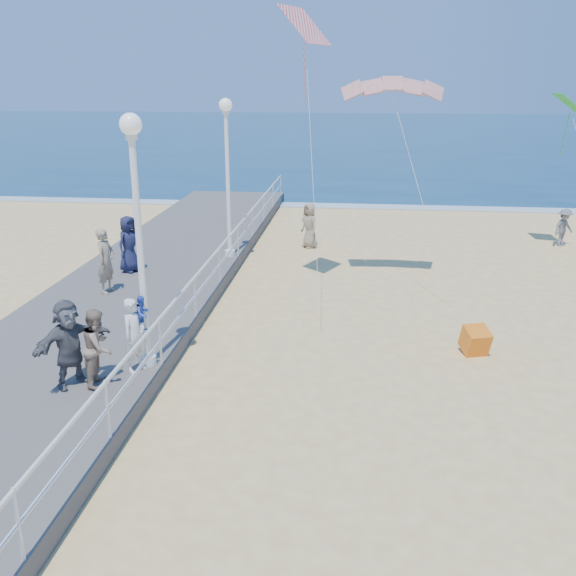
# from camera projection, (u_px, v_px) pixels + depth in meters

# --- Properties ---
(ground) EXTENTS (160.00, 160.00, 0.00)m
(ground) POSITION_uv_depth(u_px,v_px,m) (394.00, 393.00, 13.58)
(ground) COLOR #EBC77B
(ground) RESTS_ON ground
(ocean) EXTENTS (160.00, 90.00, 0.05)m
(ocean) POSITION_uv_depth(u_px,v_px,m) (370.00, 134.00, 74.90)
(ocean) COLOR #0D304E
(ocean) RESTS_ON ground
(surf_line) EXTENTS (160.00, 1.20, 0.04)m
(surf_line) POSITION_uv_depth(u_px,v_px,m) (377.00, 207.00, 32.91)
(surf_line) COLOR white
(surf_line) RESTS_ON ground
(boardwalk) EXTENTS (5.00, 44.00, 0.40)m
(boardwalk) POSITION_uv_depth(u_px,v_px,m) (56.00, 367.00, 14.32)
(boardwalk) COLOR #64605A
(boardwalk) RESTS_ON ground
(railing) EXTENTS (0.05, 42.00, 0.55)m
(railing) POSITION_uv_depth(u_px,v_px,m) (159.00, 328.00, 13.73)
(railing) COLOR white
(railing) RESTS_ON boardwalk
(lamp_post_mid) EXTENTS (0.44, 0.44, 5.32)m
(lamp_post_mid) POSITION_uv_depth(u_px,v_px,m) (138.00, 217.00, 13.01)
(lamp_post_mid) COLOR white
(lamp_post_mid) RESTS_ON boardwalk
(lamp_post_far) EXTENTS (0.44, 0.44, 5.32)m
(lamp_post_far) POSITION_uv_depth(u_px,v_px,m) (227.00, 162.00, 21.50)
(lamp_post_far) COLOR white
(lamp_post_far) RESTS_ON boardwalk
(woman_holding_toddler) EXTENTS (0.59, 0.70, 1.62)m
(woman_holding_toddler) POSITION_uv_depth(u_px,v_px,m) (135.00, 335.00, 13.46)
(woman_holding_toddler) COLOR silver
(woman_holding_toddler) RESTS_ON boardwalk
(toddler_held) EXTENTS (0.43, 0.47, 0.79)m
(toddler_held) POSITION_uv_depth(u_px,v_px,m) (142.00, 314.00, 13.45)
(toddler_held) COLOR blue
(toddler_held) RESTS_ON boardwalk
(spectator_1) EXTENTS (0.66, 0.82, 1.61)m
(spectator_1) POSITION_uv_depth(u_px,v_px,m) (98.00, 347.00, 12.89)
(spectator_1) COLOR gray
(spectator_1) RESTS_ON boardwalk
(spectator_4) EXTENTS (0.91, 1.05, 1.82)m
(spectator_4) POSITION_uv_depth(u_px,v_px,m) (129.00, 244.00, 20.41)
(spectator_4) COLOR #1B1E3C
(spectator_4) RESTS_ON boardwalk
(spectator_5) EXTENTS (1.40, 1.70, 1.83)m
(spectator_5) POSITION_uv_depth(u_px,v_px,m) (69.00, 343.00, 12.81)
(spectator_5) COLOR #545559
(spectator_5) RESTS_ON boardwalk
(spectator_6) EXTENTS (0.55, 0.75, 1.90)m
(spectator_6) POSITION_uv_depth(u_px,v_px,m) (106.00, 261.00, 18.40)
(spectator_6) COLOR gray
(spectator_6) RESTS_ON boardwalk
(beach_walker_a) EXTENTS (1.10, 1.01, 1.49)m
(beach_walker_a) POSITION_uv_depth(u_px,v_px,m) (564.00, 227.00, 25.18)
(beach_walker_a) COLOR slate
(beach_walker_a) RESTS_ON ground
(beach_walker_c) EXTENTS (0.96, 1.03, 1.77)m
(beach_walker_c) POSITION_uv_depth(u_px,v_px,m) (310.00, 225.00, 24.91)
(beach_walker_c) COLOR gray
(beach_walker_c) RESTS_ON ground
(box_kite) EXTENTS (0.74, 0.84, 0.74)m
(box_kite) POSITION_uv_depth(u_px,v_px,m) (475.00, 343.00, 15.39)
(box_kite) COLOR red
(box_kite) RESTS_ON ground
(kite_parafoil) EXTENTS (3.06, 0.94, 0.65)m
(kite_parafoil) POSITION_uv_depth(u_px,v_px,m) (393.00, 83.00, 18.85)
(kite_parafoil) COLOR red
(kite_diamond_green) EXTENTS (1.04, 1.24, 0.71)m
(kite_diamond_green) POSITION_uv_depth(u_px,v_px,m) (569.00, 103.00, 23.15)
(kite_diamond_green) COLOR green
(kite_diamond_redwhite) EXTENTS (1.46, 1.68, 1.04)m
(kite_diamond_redwhite) POSITION_uv_depth(u_px,v_px,m) (305.00, 25.00, 17.60)
(kite_diamond_redwhite) COLOR red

